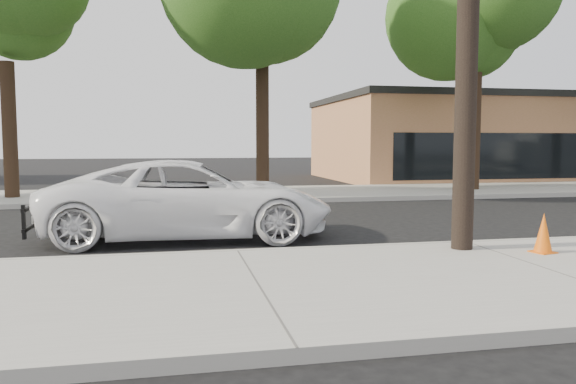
% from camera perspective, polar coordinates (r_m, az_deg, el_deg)
% --- Properties ---
extents(ground, '(120.00, 120.00, 0.00)m').
position_cam_1_polar(ground, '(11.16, -6.39, -4.64)').
color(ground, black).
rests_on(ground, ground).
extents(near_sidewalk, '(90.00, 4.40, 0.15)m').
position_cam_1_polar(near_sidewalk, '(6.97, -3.08, -9.88)').
color(near_sidewalk, gray).
rests_on(near_sidewalk, ground).
extents(far_sidewalk, '(90.00, 5.00, 0.15)m').
position_cam_1_polar(far_sidewalk, '(19.57, -8.70, -0.30)').
color(far_sidewalk, gray).
rests_on(far_sidewalk, ground).
extents(curb_near, '(90.00, 0.12, 0.16)m').
position_cam_1_polar(curb_near, '(9.09, -5.17, -6.37)').
color(curb_near, '#9E9B93').
rests_on(curb_near, ground).
extents(building_main, '(18.00, 10.00, 4.00)m').
position_cam_1_polar(building_main, '(31.87, 20.63, 4.93)').
color(building_main, '#A77045').
rests_on(building_main, ground).
extents(tree_b, '(4.34, 4.20, 8.45)m').
position_cam_1_polar(tree_b, '(20.08, -26.45, 16.81)').
color(tree_b, black).
rests_on(tree_b, far_sidewalk).
extents(tree_d, '(4.50, 4.35, 8.75)m').
position_cam_1_polar(tree_d, '(22.44, 19.35, 16.30)').
color(tree_d, black).
rests_on(tree_d, far_sidewalk).
extents(police_cruiser, '(5.59, 2.71, 1.53)m').
position_cam_1_polar(police_cruiser, '(11.12, -9.92, -0.74)').
color(police_cruiser, white).
rests_on(police_cruiser, ground).
extents(traffic_cone, '(0.38, 0.38, 0.62)m').
position_cam_1_polar(traffic_cone, '(9.66, 24.52, -3.86)').
color(traffic_cone, '#E85E0C').
rests_on(traffic_cone, near_sidewalk).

